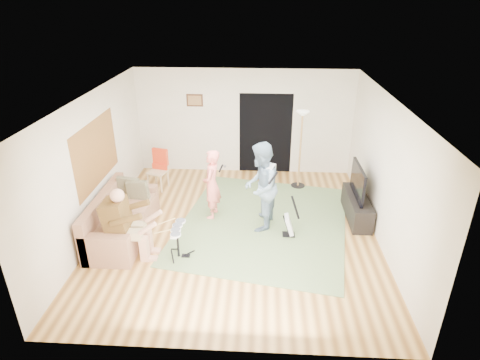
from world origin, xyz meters
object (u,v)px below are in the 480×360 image
guitar_spare (290,225)px  torchiere_lamp (301,136)px  drum_kit (178,244)px  sofa (119,222)px  guitarist (261,187)px  tv_cabinet (357,207)px  dining_chair (158,175)px  television (358,182)px  singer (212,185)px

guitar_spare → torchiere_lamp: 2.50m
drum_kit → sofa: bearing=153.4°
guitarist → tv_cabinet: bearing=113.1°
sofa → dining_chair: size_ratio=2.23×
guitar_spare → dining_chair: 3.65m
guitarist → dining_chair: (-2.49, 1.66, -0.56)m
dining_chair → drum_kit: bearing=-54.1°
sofa → guitarist: size_ratio=1.19×
drum_kit → tv_cabinet: size_ratio=0.46×
drum_kit → dining_chair: dining_chair is taller
television → sofa: bearing=-168.6°
guitar_spare → tv_cabinet: bearing=28.4°
dining_chair → tv_cabinet: size_ratio=0.69×
sofa → tv_cabinet: (4.80, 0.95, -0.04)m
guitarist → tv_cabinet: (2.04, 0.48, -0.66)m
singer → guitar_spare: (1.60, -0.67, -0.50)m
dining_chair → sofa: bearing=-81.4°
guitar_spare → singer: bearing=157.1°
drum_kit → dining_chair: 2.97m
tv_cabinet → guitarist: bearing=-166.8°
guitarist → television: bearing=113.4°
singer → torchiere_lamp: torchiere_lamp is taller
guitar_spare → tv_cabinet: 1.66m
tv_cabinet → torchiere_lamp: bearing=127.6°
sofa → guitarist: 2.86m
singer → torchiere_lamp: bearing=134.7°
guitarist → dining_chair: size_ratio=1.87×
sofa → guitar_spare: 3.34m
tv_cabinet → television: television is taller
dining_chair → tv_cabinet: (4.53, -1.18, -0.10)m
guitarist → torchiere_lamp: torchiere_lamp is taller
drum_kit → guitarist: guitarist is taller
singer → guitar_spare: 1.81m
tv_cabinet → guitar_spare: bearing=-151.6°
guitar_spare → torchiere_lamp: (0.34, 2.24, 1.05)m
guitar_spare → tv_cabinet: (1.46, 0.79, -0.00)m
dining_chair → tv_cabinet: dining_chair is taller
dining_chair → tv_cabinet: 4.69m
drum_kit → guitar_spare: 2.20m
television → tv_cabinet: bearing=0.0°
guitarist → television: (1.99, 0.48, -0.06)m
drum_kit → torchiere_lamp: bearing=52.1°
tv_cabinet → television: size_ratio=1.31×
singer → guitar_spare: singer is taller
drum_kit → dining_chair: bearing=110.3°
drum_kit → guitarist: 1.94m
guitar_spare → dining_chair: size_ratio=0.91×
singer → tv_cabinet: (3.06, 0.11, -0.50)m
sofa → guitar_spare: (3.34, 0.17, -0.04)m
sofa → torchiere_lamp: (3.68, 2.41, 1.02)m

